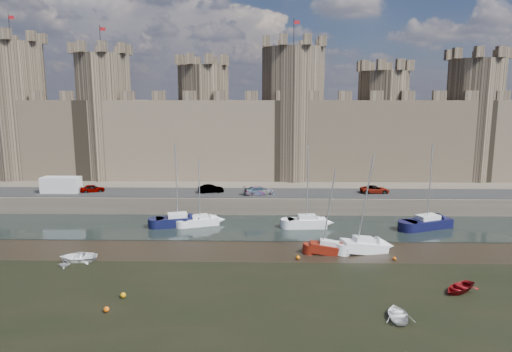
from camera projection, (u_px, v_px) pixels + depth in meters
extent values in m
plane|color=black|center=(299.00, 312.00, 36.77)|extent=(160.00, 160.00, 0.00)
cube|color=black|center=(286.00, 227.00, 60.40)|extent=(160.00, 12.00, 0.08)
cube|color=#4C443A|center=(279.00, 173.00, 95.65)|extent=(160.00, 60.00, 2.50)
cube|color=black|center=(284.00, 193.00, 69.82)|extent=(160.00, 7.00, 0.10)
cube|color=#42382B|center=(281.00, 139.00, 82.41)|extent=(100.00, 9.00, 14.00)
cylinder|color=#42382B|center=(17.00, 111.00, 82.61)|extent=(11.00, 11.00, 24.00)
cylinder|color=black|center=(9.00, 28.00, 80.11)|extent=(0.10, 0.10, 5.00)
cube|color=maroon|center=(11.00, 17.00, 79.79)|extent=(1.00, 0.03, 0.60)
cylinder|color=#42382B|center=(105.00, 117.00, 82.43)|extent=(10.00, 10.00, 22.00)
cylinder|color=black|center=(100.00, 40.00, 80.11)|extent=(0.10, 0.10, 5.00)
cube|color=maroon|center=(102.00, 29.00, 79.79)|extent=(1.00, 0.03, 0.60)
cylinder|color=#42382B|center=(204.00, 123.00, 82.20)|extent=(9.00, 9.00, 20.00)
cylinder|color=#42382B|center=(293.00, 114.00, 81.59)|extent=(11.00, 11.00, 23.00)
cylinder|color=black|center=(294.00, 33.00, 79.19)|extent=(0.10, 0.10, 5.00)
cube|color=maroon|center=(297.00, 22.00, 78.87)|extent=(1.00, 0.03, 0.60)
cylinder|color=#42382B|center=(382.00, 126.00, 81.59)|extent=(9.00, 9.00, 19.00)
cylinder|color=#42382B|center=(473.00, 120.00, 81.06)|extent=(10.00, 10.00, 21.00)
imported|color=gray|center=(93.00, 189.00, 70.40)|extent=(3.86, 2.50, 1.22)
imported|color=gray|center=(211.00, 189.00, 69.94)|extent=(4.10, 2.14, 1.29)
imported|color=gray|center=(259.00, 191.00, 68.42)|extent=(4.91, 2.89, 1.34)
imported|color=gray|center=(375.00, 190.00, 69.60)|extent=(4.48, 2.21, 1.22)
cube|color=silver|center=(61.00, 185.00, 69.87)|extent=(5.74, 2.35, 2.49)
cube|color=white|center=(200.00, 222.00, 61.11)|extent=(5.21, 3.48, 0.99)
cube|color=silver|center=(200.00, 216.00, 60.98)|extent=(2.49, 2.00, 0.45)
cylinder|color=silver|center=(199.00, 189.00, 60.33)|extent=(0.14, 0.14, 8.09)
cube|color=black|center=(178.00, 222.00, 60.75)|extent=(5.97, 3.58, 1.22)
cube|color=silver|center=(177.00, 215.00, 60.60)|extent=(2.80, 2.13, 0.55)
cylinder|color=silver|center=(176.00, 180.00, 59.79)|extent=(0.14, 0.14, 9.99)
cube|color=white|center=(307.00, 223.00, 60.05)|extent=(5.18, 2.34, 1.18)
cube|color=silver|center=(307.00, 217.00, 59.90)|extent=(2.34, 1.54, 0.54)
cylinder|color=silver|center=(308.00, 183.00, 59.11)|extent=(0.14, 0.14, 9.69)
cube|color=black|center=(427.00, 224.00, 59.73)|extent=(6.88, 4.76, 1.22)
cube|color=silver|center=(428.00, 217.00, 59.58)|extent=(3.30, 2.70, 0.56)
cylinder|color=silver|center=(430.00, 182.00, 58.76)|extent=(0.14, 0.14, 10.02)
cube|color=maroon|center=(328.00, 249.00, 50.27)|extent=(4.17, 1.89, 1.03)
cube|color=silver|center=(328.00, 243.00, 50.14)|extent=(1.89, 1.24, 0.47)
cylinder|color=silver|center=(329.00, 207.00, 49.45)|extent=(0.14, 0.14, 8.46)
cube|color=white|center=(364.00, 247.00, 50.73)|extent=(5.44, 3.11, 1.20)
cube|color=silver|center=(364.00, 239.00, 50.58)|extent=(2.53, 1.88, 0.55)
cylinder|color=silver|center=(366.00, 199.00, 49.78)|extent=(0.14, 0.14, 9.85)
imported|color=silver|center=(398.00, 315.00, 35.57)|extent=(2.41, 3.25, 0.65)
imported|color=silver|center=(64.00, 264.00, 46.25)|extent=(1.33, 1.18, 0.66)
imported|color=maroon|center=(459.00, 289.00, 40.37)|extent=(4.04, 3.79, 0.68)
imported|color=white|center=(78.00, 258.00, 47.99)|extent=(4.11, 3.16, 0.79)
sphere|color=#C27D08|center=(123.00, 295.00, 39.25)|extent=(0.49, 0.49, 0.49)
sphere|color=#C15808|center=(298.00, 258.00, 48.46)|extent=(0.47, 0.47, 0.47)
sphere|color=#D15009|center=(395.00, 258.00, 48.32)|extent=(0.38, 0.38, 0.38)
sphere|color=#DF5409|center=(106.00, 309.00, 36.66)|extent=(0.47, 0.47, 0.47)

